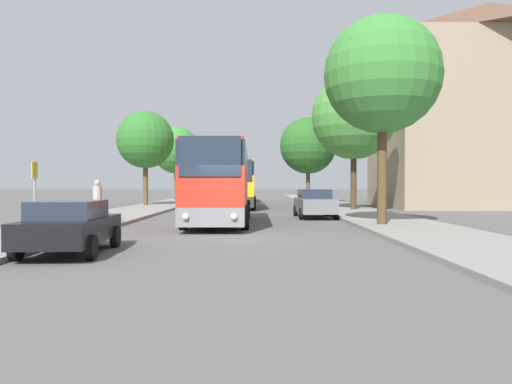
{
  "coord_description": "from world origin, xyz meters",
  "views": [
    {
      "loc": [
        0.79,
        -17.87,
        1.83
      ],
      "look_at": [
        0.84,
        12.79,
        1.34
      ],
      "focal_mm": 35.0,
      "sensor_mm": 36.0,
      "label": 1
    }
  ],
  "objects_px": {
    "bus_stop_sign": "(34,187)",
    "tree_right_far": "(307,146)",
    "bus_rear": "(237,184)",
    "tree_left_near": "(175,150)",
    "pedestrian_waiting_near": "(97,202)",
    "bus_front": "(219,183)",
    "tree_right_near": "(382,75)",
    "tree_right_mid": "(353,118)",
    "tree_left_far": "(145,140)",
    "bus_middle": "(236,184)",
    "pedestrian_waiting_far": "(97,201)",
    "parked_car_right_near": "(314,203)",
    "parked_car_left_curb": "(69,226)"
  },
  "relations": [
    {
      "from": "bus_rear",
      "to": "tree_right_near",
      "type": "height_order",
      "value": "tree_right_near"
    },
    {
      "from": "parked_car_left_curb",
      "to": "bus_rear",
      "type": "bearing_deg",
      "value": 82.43
    },
    {
      "from": "parked_car_left_curb",
      "to": "tree_right_near",
      "type": "bearing_deg",
      "value": 34.54
    },
    {
      "from": "tree_right_near",
      "to": "tree_right_mid",
      "type": "bearing_deg",
      "value": 84.22
    },
    {
      "from": "parked_car_right_near",
      "to": "pedestrian_waiting_near",
      "type": "distance_m",
      "value": 11.61
    },
    {
      "from": "pedestrian_waiting_far",
      "to": "tree_right_near",
      "type": "relative_size",
      "value": 0.21
    },
    {
      "from": "parked_car_left_curb",
      "to": "tree_left_near",
      "type": "relative_size",
      "value": 0.54
    },
    {
      "from": "tree_left_near",
      "to": "parked_car_right_near",
      "type": "bearing_deg",
      "value": -65.02
    },
    {
      "from": "bus_front",
      "to": "pedestrian_waiting_near",
      "type": "relative_size",
      "value": 5.52
    },
    {
      "from": "bus_front",
      "to": "bus_stop_sign",
      "type": "distance_m",
      "value": 7.95
    },
    {
      "from": "parked_car_right_near",
      "to": "pedestrian_waiting_near",
      "type": "height_order",
      "value": "pedestrian_waiting_near"
    },
    {
      "from": "bus_stop_sign",
      "to": "tree_left_near",
      "type": "xyz_separation_m",
      "value": [
        -0.22,
        33.43,
        3.59
      ]
    },
    {
      "from": "bus_middle",
      "to": "bus_stop_sign",
      "type": "relative_size",
      "value": 4.15
    },
    {
      "from": "parked_car_right_near",
      "to": "pedestrian_waiting_near",
      "type": "xyz_separation_m",
      "value": [
        -9.77,
        -6.26,
        0.29
      ]
    },
    {
      "from": "bus_front",
      "to": "pedestrian_waiting_near",
      "type": "distance_m",
      "value": 5.41
    },
    {
      "from": "bus_stop_sign",
      "to": "pedestrian_waiting_far",
      "type": "xyz_separation_m",
      "value": [
        0.84,
        4.53,
        -0.66
      ]
    },
    {
      "from": "tree_left_far",
      "to": "tree_right_mid",
      "type": "height_order",
      "value": "tree_right_mid"
    },
    {
      "from": "bus_middle",
      "to": "bus_rear",
      "type": "distance_m",
      "value": 13.39
    },
    {
      "from": "bus_middle",
      "to": "tree_left_near",
      "type": "distance_m",
      "value": 15.63
    },
    {
      "from": "bus_front",
      "to": "parked_car_right_near",
      "type": "height_order",
      "value": "bus_front"
    },
    {
      "from": "bus_front",
      "to": "pedestrian_waiting_far",
      "type": "height_order",
      "value": "bus_front"
    },
    {
      "from": "parked_car_left_curb",
      "to": "pedestrian_waiting_far",
      "type": "distance_m",
      "value": 9.77
    },
    {
      "from": "parked_car_right_near",
      "to": "bus_stop_sign",
      "type": "relative_size",
      "value": 1.83
    },
    {
      "from": "bus_middle",
      "to": "tree_right_mid",
      "type": "bearing_deg",
      "value": -29.31
    },
    {
      "from": "tree_right_near",
      "to": "tree_right_far",
      "type": "relative_size",
      "value": 1.06
    },
    {
      "from": "bus_stop_sign",
      "to": "parked_car_left_curb",
      "type": "bearing_deg",
      "value": -57.8
    },
    {
      "from": "tree_left_near",
      "to": "tree_right_far",
      "type": "xyz_separation_m",
      "value": [
        13.32,
        -2.76,
        0.26
      ]
    },
    {
      "from": "pedestrian_waiting_near",
      "to": "tree_left_near",
      "type": "height_order",
      "value": "tree_left_near"
    },
    {
      "from": "bus_rear",
      "to": "tree_right_near",
      "type": "xyz_separation_m",
      "value": [
        7.17,
        -30.29,
        4.59
      ]
    },
    {
      "from": "parked_car_left_curb",
      "to": "tree_left_near",
      "type": "xyz_separation_m",
      "value": [
        -3.35,
        38.4,
        4.57
      ]
    },
    {
      "from": "bus_stop_sign",
      "to": "tree_left_far",
      "type": "bearing_deg",
      "value": 92.3
    },
    {
      "from": "bus_stop_sign",
      "to": "tree_right_far",
      "type": "height_order",
      "value": "tree_right_far"
    },
    {
      "from": "bus_front",
      "to": "tree_right_near",
      "type": "distance_m",
      "value": 8.51
    },
    {
      "from": "bus_middle",
      "to": "pedestrian_waiting_far",
      "type": "distance_m",
      "value": 16.29
    },
    {
      "from": "bus_middle",
      "to": "bus_stop_sign",
      "type": "distance_m",
      "value": 20.82
    },
    {
      "from": "pedestrian_waiting_far",
      "to": "tree_right_mid",
      "type": "xyz_separation_m",
      "value": [
        13.73,
        10.93,
        5.23
      ]
    },
    {
      "from": "tree_right_far",
      "to": "bus_rear",
      "type": "bearing_deg",
      "value": 160.37
    },
    {
      "from": "tree_right_mid",
      "to": "tree_right_far",
      "type": "bearing_deg",
      "value": 95.53
    },
    {
      "from": "parked_car_right_near",
      "to": "bus_middle",
      "type": "bearing_deg",
      "value": -68.06
    },
    {
      "from": "parked_car_left_curb",
      "to": "tree_right_far",
      "type": "bearing_deg",
      "value": 71.3
    },
    {
      "from": "parked_car_left_curb",
      "to": "bus_stop_sign",
      "type": "distance_m",
      "value": 5.95
    },
    {
      "from": "pedestrian_waiting_near",
      "to": "tree_left_near",
      "type": "distance_m",
      "value": 31.08
    },
    {
      "from": "tree_right_far",
      "to": "bus_middle",
      "type": "bearing_deg",
      "value": -121.04
    },
    {
      "from": "parked_car_left_curb",
      "to": "bus_stop_sign",
      "type": "xyz_separation_m",
      "value": [
        -3.13,
        4.97,
        0.99
      ]
    },
    {
      "from": "bus_stop_sign",
      "to": "pedestrian_waiting_near",
      "type": "bearing_deg",
      "value": 62.17
    },
    {
      "from": "parked_car_left_curb",
      "to": "tree_right_near",
      "type": "relative_size",
      "value": 0.48
    },
    {
      "from": "bus_middle",
      "to": "tree_right_near",
      "type": "distance_m",
      "value": 18.76
    },
    {
      "from": "tree_left_far",
      "to": "bus_stop_sign",
      "type": "bearing_deg",
      "value": -87.7
    },
    {
      "from": "bus_middle",
      "to": "pedestrian_waiting_far",
      "type": "bearing_deg",
      "value": -111.57
    },
    {
      "from": "tree_left_near",
      "to": "pedestrian_waiting_near",
      "type": "bearing_deg",
      "value": -86.95
    }
  ]
}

